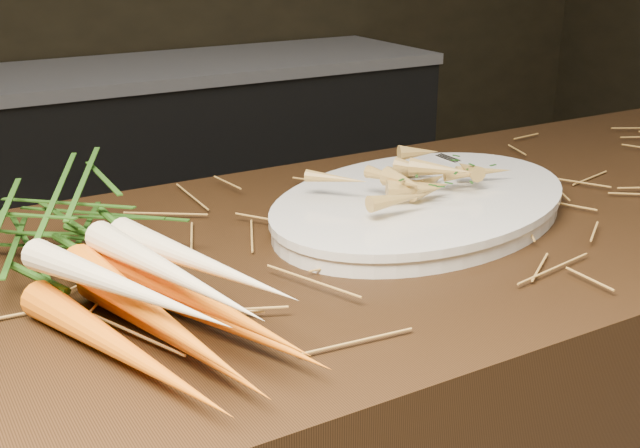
{
  "coord_description": "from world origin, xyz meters",
  "views": [
    {
      "loc": [
        -0.74,
        -0.54,
        1.29
      ],
      "look_at": [
        -0.3,
        0.22,
        0.96
      ],
      "focal_mm": 45.0,
      "sensor_mm": 36.0,
      "label": 1
    }
  ],
  "objects": [
    {
      "name": "back_counter",
      "position": [
        0.3,
        2.18,
        0.42
      ],
      "size": [
        1.82,
        0.62,
        0.84
      ],
      "color": "black",
      "rests_on": "ground"
    },
    {
      "name": "straw_bedding",
      "position": [
        0.0,
        0.3,
        0.91
      ],
      "size": [
        1.4,
        0.6,
        0.02
      ],
      "primitive_type": null,
      "color": "olive",
      "rests_on": "main_counter"
    },
    {
      "name": "root_veg_bunch",
      "position": [
        -0.55,
        0.29,
        0.95
      ],
      "size": [
        0.3,
        0.6,
        0.11
      ],
      "rotation": [
        0.0,
        0.0,
        0.22
      ],
      "color": "orange",
      "rests_on": "main_counter"
    },
    {
      "name": "serving_platter",
      "position": [
        -0.07,
        0.32,
        0.91
      ],
      "size": [
        0.59,
        0.48,
        0.03
      ],
      "primitive_type": null,
      "rotation": [
        0.0,
        0.0,
        0.32
      ],
      "color": "white",
      "rests_on": "main_counter"
    },
    {
      "name": "roasted_veg_heap",
      "position": [
        -0.07,
        0.32,
        0.96
      ],
      "size": [
        0.29,
        0.25,
        0.06
      ],
      "primitive_type": null,
      "rotation": [
        0.0,
        0.0,
        0.32
      ],
      "color": "#A07F3E",
      "rests_on": "serving_platter"
    },
    {
      "name": "serving_fork",
      "position": [
        0.11,
        0.35,
        0.93
      ],
      "size": [
        0.02,
        0.19,
        0.0
      ],
      "primitive_type": "cube",
      "rotation": [
        0.0,
        0.0,
        0.01
      ],
      "color": "silver",
      "rests_on": "serving_platter"
    }
  ]
}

